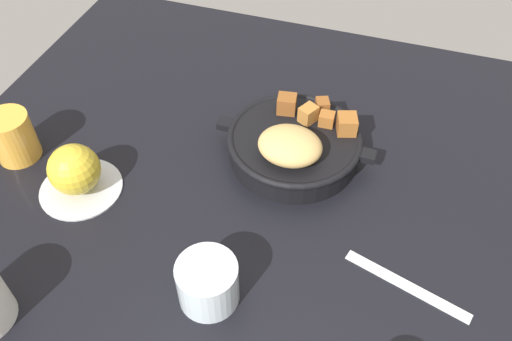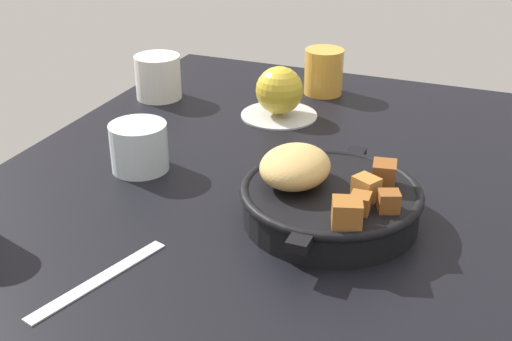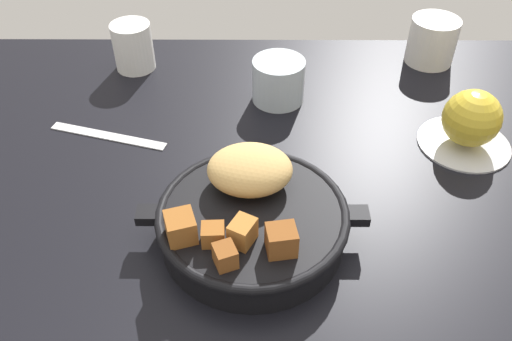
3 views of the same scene
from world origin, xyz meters
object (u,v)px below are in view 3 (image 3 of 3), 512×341
(cast_iron_skillet, at_px, (252,216))
(ceramic_mug_white, at_px, (432,41))
(red_apple, at_px, (472,118))
(white_creamer_pitcher, at_px, (133,47))
(water_glass_short, at_px, (278,81))
(butter_knife, at_px, (108,135))

(cast_iron_skillet, distance_m, ceramic_mug_white, 0.51)
(ceramic_mug_white, bearing_deg, red_apple, -90.79)
(white_creamer_pitcher, height_order, ceramic_mug_white, white_creamer_pitcher)
(water_glass_short, bearing_deg, butter_knife, -158.54)
(red_apple, xyz_separation_m, white_creamer_pitcher, (-0.50, 0.21, -0.01))
(white_creamer_pitcher, relative_size, ceramic_mug_white, 0.98)
(red_apple, xyz_separation_m, water_glass_short, (-0.26, 0.11, -0.01))
(butter_knife, xyz_separation_m, ceramic_mug_white, (0.51, 0.22, 0.04))
(water_glass_short, relative_size, white_creamer_pitcher, 1.02)
(cast_iron_skillet, bearing_deg, butter_knife, 138.33)
(ceramic_mug_white, bearing_deg, water_glass_short, -155.74)
(red_apple, xyz_separation_m, ceramic_mug_white, (0.00, 0.23, -0.01))
(cast_iron_skillet, xyz_separation_m, butter_knife, (-0.21, 0.19, -0.03))
(ceramic_mug_white, bearing_deg, white_creamer_pitcher, -177.24)
(butter_knife, distance_m, ceramic_mug_white, 0.56)
(water_glass_short, bearing_deg, white_creamer_pitcher, 158.46)
(butter_knife, height_order, ceramic_mug_white, ceramic_mug_white)
(cast_iron_skillet, xyz_separation_m, red_apple, (0.30, 0.17, 0.01))
(white_creamer_pitcher, bearing_deg, red_apple, -22.45)
(butter_knife, relative_size, water_glass_short, 2.21)
(red_apple, xyz_separation_m, butter_knife, (-0.51, 0.01, -0.04))
(red_apple, bearing_deg, ceramic_mug_white, 89.21)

